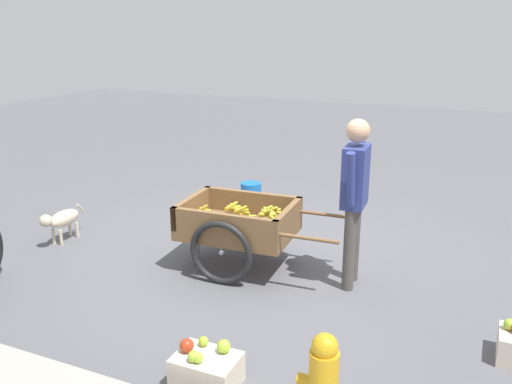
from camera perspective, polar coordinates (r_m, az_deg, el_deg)
The scene contains 7 objects.
ground_plane at distance 5.88m, azimuth 1.15°, elevation -6.71°, with size 24.00×24.00×0.00m, color #56565B.
fruit_cart at distance 5.49m, azimuth -1.77°, elevation -3.61°, with size 1.68×0.97×0.72m.
vendor_person at distance 5.01m, azimuth 10.32°, elevation 0.32°, with size 0.22×0.57×1.59m.
dog at distance 6.54m, azimuth -19.74°, elevation -2.72°, with size 0.18×0.67×0.40m.
fire_hydrant at distance 3.45m, azimuth 7.02°, elevation -19.37°, with size 0.25×0.25×0.67m.
plastic_bucket at distance 7.54m, azimuth -0.53°, elevation -0.09°, with size 0.29×0.29×0.29m, color #1966B2.
apple_crate at distance 3.93m, azimuth -5.24°, elevation -17.94°, with size 0.44×0.32×0.32m.
Camera 1 is at (-2.06, 4.97, 2.38)m, focal length 38.13 mm.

